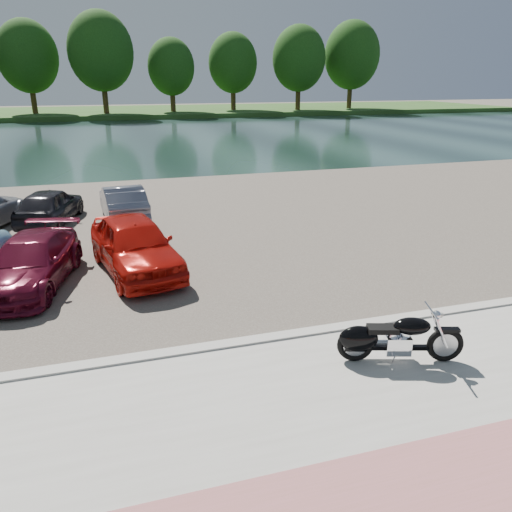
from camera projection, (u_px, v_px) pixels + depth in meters
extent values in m
plane|color=#595447|center=(366.00, 389.00, 8.62)|extent=(200.00, 200.00, 0.00)
cube|color=#9F9C96|center=(398.00, 422.00, 7.71)|extent=(60.00, 6.00, 0.10)
cube|color=#A05F5A|center=(463.00, 492.00, 6.34)|extent=(60.00, 2.00, 0.01)
cube|color=#9F9C96|center=(320.00, 332.00, 10.40)|extent=(60.00, 0.30, 0.14)
cube|color=#48413A|center=(221.00, 222.00, 18.52)|extent=(60.00, 18.00, 0.04)
cube|color=#182B28|center=(148.00, 138.00, 44.65)|extent=(120.00, 40.00, 0.00)
cube|color=#264619|center=(127.00, 112.00, 73.37)|extent=(120.00, 24.00, 0.60)
cylinder|color=#3D2D16|center=(33.00, 92.00, 64.93)|extent=(0.70, 0.70, 5.40)
ellipsoid|color=#17390F|center=(27.00, 56.00, 63.47)|extent=(7.56, 7.56, 9.07)
cylinder|color=#3D2D16|center=(104.00, 90.00, 64.80)|extent=(0.70, 0.70, 5.85)
ellipsoid|color=#17390F|center=(101.00, 51.00, 63.22)|extent=(8.19, 8.19, 9.83)
cylinder|color=#3D2D16|center=(173.00, 95.00, 68.75)|extent=(0.70, 0.70, 4.50)
ellipsoid|color=#17390F|center=(171.00, 67.00, 67.53)|extent=(6.30, 6.30, 7.56)
cylinder|color=#3D2D16|center=(233.00, 92.00, 72.39)|extent=(0.70, 0.70, 4.95)
ellipsoid|color=#17390F|center=(233.00, 63.00, 71.05)|extent=(6.93, 6.93, 8.32)
cylinder|color=#3D2D16|center=(298.00, 90.00, 72.26)|extent=(0.70, 0.70, 5.40)
ellipsoid|color=#17390F|center=(299.00, 58.00, 70.80)|extent=(7.56, 7.56, 9.07)
cylinder|color=#3D2D16|center=(350.00, 88.00, 75.90)|extent=(0.70, 0.70, 5.85)
ellipsoid|color=#17390F|center=(352.00, 55.00, 74.32)|extent=(8.19, 8.19, 9.83)
torus|color=black|center=(445.00, 345.00, 9.17)|extent=(0.68, 0.32, 0.68)
torus|color=black|center=(355.00, 344.00, 9.18)|extent=(0.68, 0.32, 0.68)
cylinder|color=#B2B2B7|center=(445.00, 345.00, 9.17)|extent=(0.46, 0.19, 0.46)
cylinder|color=#B2B2B7|center=(355.00, 344.00, 9.18)|extent=(0.46, 0.19, 0.46)
cylinder|color=silver|center=(441.00, 333.00, 8.97)|extent=(0.33, 0.14, 0.63)
cylinder|color=silver|center=(438.00, 327.00, 9.16)|extent=(0.33, 0.14, 0.63)
cylinder|color=silver|center=(432.00, 311.00, 8.94)|extent=(0.26, 0.73, 0.04)
sphere|color=silver|center=(437.00, 315.00, 8.97)|extent=(0.20, 0.20, 0.16)
sphere|color=silver|center=(440.00, 315.00, 8.97)|extent=(0.14, 0.14, 0.11)
cube|color=black|center=(447.00, 330.00, 9.07)|extent=(0.47, 0.27, 0.06)
cube|color=black|center=(400.00, 347.00, 9.20)|extent=(1.18, 0.45, 0.08)
cube|color=silver|center=(397.00, 344.00, 9.17)|extent=(0.52, 0.44, 0.34)
cylinder|color=silver|center=(404.00, 334.00, 9.10)|extent=(0.29, 0.24, 0.27)
cylinder|color=silver|center=(393.00, 334.00, 9.11)|extent=(0.29, 0.24, 0.27)
ellipsoid|color=black|center=(412.00, 326.00, 9.05)|extent=(0.76, 0.55, 0.32)
cube|color=black|center=(383.00, 329.00, 9.07)|extent=(0.61, 0.43, 0.10)
ellipsoid|color=black|center=(358.00, 339.00, 9.14)|extent=(0.79, 0.54, 0.50)
cube|color=black|center=(356.00, 342.00, 9.16)|extent=(0.44, 0.29, 0.30)
cylinder|color=silver|center=(379.00, 346.00, 9.37)|extent=(1.08, 0.41, 0.09)
cylinder|color=silver|center=(379.00, 342.00, 9.34)|extent=(1.08, 0.41, 0.09)
cylinder|color=#B2B2B7|center=(393.00, 360.00, 9.08)|extent=(0.06, 0.14, 0.22)
imported|color=#510B1F|center=(31.00, 262.00, 12.61)|extent=(2.66, 4.60, 1.25)
imported|color=#B3130B|center=(135.00, 245.00, 13.51)|extent=(2.63, 4.72, 1.52)
imported|color=black|center=(50.00, 206.00, 18.10)|extent=(2.47, 4.07, 1.30)
imported|color=slate|center=(123.00, 203.00, 18.45)|extent=(1.71, 4.10, 1.32)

